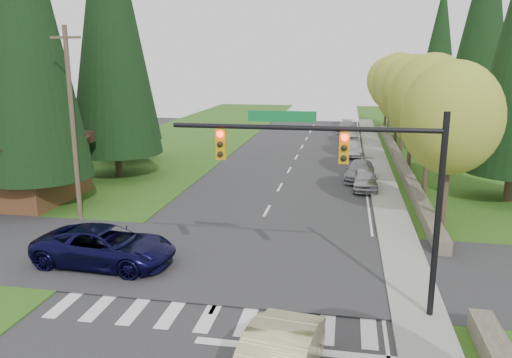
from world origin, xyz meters
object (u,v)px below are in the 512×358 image
(parked_car_c, at_px, (352,149))
(parked_car_e, at_px, (346,127))
(parked_car_b, at_px, (360,171))
(suv_navy, at_px, (105,246))
(parked_car_a, at_px, (365,179))
(parked_car_d, at_px, (350,134))

(parked_car_c, xyz_separation_m, parked_car_e, (-0.66, 15.36, 0.02))
(parked_car_b, relative_size, parked_car_c, 1.16)
(parked_car_c, height_order, parked_car_e, parked_car_e)
(suv_navy, relative_size, parked_car_e, 1.26)
(parked_car_a, relative_size, parked_car_d, 0.87)
(parked_car_a, height_order, parked_car_c, parked_car_a)
(suv_navy, distance_m, parked_car_a, 18.39)
(parked_car_a, relative_size, parked_car_e, 0.85)
(parked_car_a, relative_size, parked_car_b, 0.87)
(suv_navy, bearing_deg, parked_car_d, -12.73)
(parked_car_d, bearing_deg, parked_car_c, -88.44)
(suv_navy, xyz_separation_m, parked_car_a, (10.97, 14.76, -0.14))
(parked_car_b, height_order, parked_car_c, parked_car_b)
(parked_car_a, height_order, parked_car_e, parked_car_a)
(suv_navy, relative_size, parked_car_b, 1.28)
(parked_car_a, xyz_separation_m, parked_car_e, (-1.40, 27.26, -0.00))
(parked_car_a, distance_m, parked_car_d, 20.71)
(suv_navy, bearing_deg, parked_car_c, -17.92)
(parked_car_d, bearing_deg, parked_car_a, -87.14)
(parked_car_a, bearing_deg, parked_car_c, 93.43)
(parked_car_d, bearing_deg, parked_car_e, 94.34)
(parked_car_d, relative_size, parked_car_e, 0.98)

